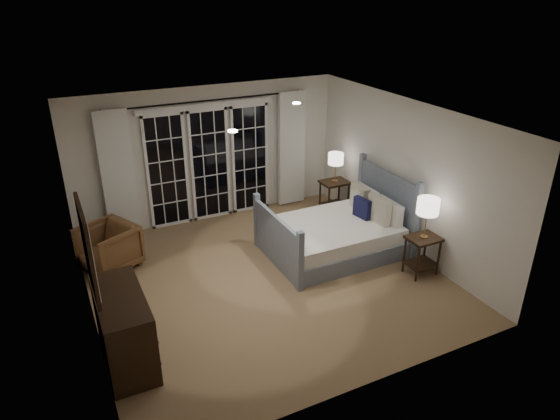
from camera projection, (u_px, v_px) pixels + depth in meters
name	position (u px, v px, depth m)	size (l,w,h in m)	color
floor	(266.00, 278.00, 7.62)	(5.00, 5.00, 0.00)	#886949
ceiling	(264.00, 117.00, 6.58)	(5.00, 5.00, 0.00)	white
wall_left	(80.00, 240.00, 6.10)	(0.02, 5.00, 2.50)	silver
wall_right	(405.00, 176.00, 8.10)	(0.02, 5.00, 2.50)	silver
wall_back	(209.00, 154.00, 9.14)	(5.00, 0.02, 2.50)	silver
wall_front	(368.00, 294.00, 5.06)	(5.00, 0.02, 2.50)	silver
french_doors	(210.00, 163.00, 9.17)	(2.50, 0.04, 2.20)	black
curtain_rod	(207.00, 101.00, 8.64)	(0.03, 0.03, 3.50)	black
curtain_left	(118.00, 175.00, 8.42)	(0.55, 0.10, 2.25)	white
curtain_right	(291.00, 149.00, 9.74)	(0.55, 0.10, 2.25)	white
downlight_a	(297.00, 103.00, 7.39)	(0.12, 0.12, 0.01)	white
downlight_b	(233.00, 131.00, 6.02)	(0.12, 0.12, 0.01)	white
bed	(337.00, 234.00, 8.28)	(2.14, 1.53, 1.24)	slate
nightstand_left	(422.00, 250.00, 7.59)	(0.48, 0.39, 0.63)	black
nightstand_right	(334.00, 192.00, 9.58)	(0.52, 0.41, 0.67)	black
lamp_left	(428.00, 207.00, 7.29)	(0.33, 0.33, 0.63)	#A97943
lamp_right	(336.00, 159.00, 9.30)	(0.29, 0.29, 0.56)	#A97943
armchair	(108.00, 247.00, 7.77)	(0.77, 0.79, 0.72)	brown
dresser	(124.00, 328.00, 5.83)	(0.54, 1.26, 0.90)	black
mirror	(88.00, 250.00, 5.27)	(0.05, 0.85, 1.00)	black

